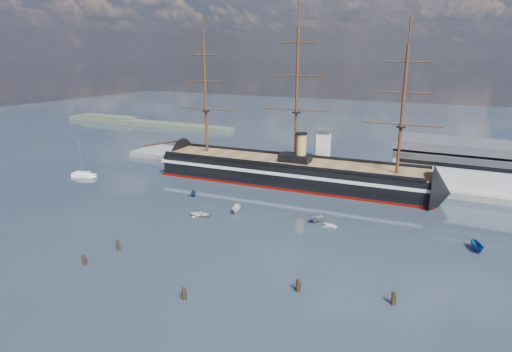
% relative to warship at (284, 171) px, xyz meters
% --- Properties ---
extents(ground, '(600.00, 600.00, 0.00)m').
position_rel_warship_xyz_m(ground, '(5.95, -20.00, -4.04)').
color(ground, '#232A36').
rests_on(ground, ground).
extents(quay, '(180.00, 18.00, 2.00)m').
position_rel_warship_xyz_m(quay, '(15.95, 16.00, -4.04)').
color(quay, slate).
rests_on(quay, ground).
extents(warehouse, '(63.00, 21.00, 11.60)m').
position_rel_warship_xyz_m(warehouse, '(63.95, 20.00, 3.95)').
color(warehouse, '#B7BABC').
rests_on(warehouse, ground).
extents(quay_tower, '(5.00, 5.00, 15.00)m').
position_rel_warship_xyz_m(quay_tower, '(8.95, 13.00, 5.72)').
color(quay_tower, silver).
rests_on(quay_tower, ground).
extents(shoreline, '(120.00, 10.00, 4.00)m').
position_rel_warship_xyz_m(shoreline, '(-133.28, 75.00, -2.59)').
color(shoreline, '#3F4C38').
rests_on(shoreline, ground).
extents(warship, '(113.27, 20.71, 53.94)m').
position_rel_warship_xyz_m(warship, '(0.00, 0.00, 0.00)').
color(warship, black).
rests_on(warship, ground).
extents(sailboat, '(8.70, 4.75, 13.36)m').
position_rel_warship_xyz_m(sailboat, '(-65.88, -24.73, -3.19)').
color(sailboat, white).
rests_on(sailboat, ground).
extents(motorboat_a, '(6.29, 3.61, 2.37)m').
position_rel_warship_xyz_m(motorboat_a, '(-0.62, -31.64, -4.04)').
color(motorboat_a, silver).
rests_on(motorboat_a, ground).
extents(motorboat_b, '(2.31, 3.94, 1.72)m').
position_rel_warship_xyz_m(motorboat_b, '(-7.48, -38.59, -4.04)').
color(motorboat_b, silver).
rests_on(motorboat_b, ground).
extents(motorboat_c, '(6.57, 4.09, 2.47)m').
position_rel_warship_xyz_m(motorboat_c, '(21.47, -28.16, -4.04)').
color(motorboat_c, slate).
rests_on(motorboat_c, ground).
extents(motorboat_d, '(6.98, 6.20, 2.41)m').
position_rel_warship_xyz_m(motorboat_d, '(-19.29, -25.04, -4.04)').
color(motorboat_d, navy).
rests_on(motorboat_d, ground).
extents(motorboat_e, '(2.05, 3.15, 1.37)m').
position_rel_warship_xyz_m(motorboat_e, '(25.69, -30.34, -4.04)').
color(motorboat_e, white).
rests_on(motorboat_e, ground).
extents(motorboat_f, '(6.33, 4.18, 2.38)m').
position_rel_warship_xyz_m(motorboat_f, '(57.89, -28.73, -4.04)').
color(motorboat_f, navy).
rests_on(motorboat_f, ground).
extents(piling_near_left, '(0.64, 0.64, 3.22)m').
position_rel_warship_xyz_m(piling_near_left, '(-12.48, -63.63, -4.04)').
color(piling_near_left, black).
rests_on(piling_near_left, ground).
extents(piling_near_mid, '(0.64, 0.64, 3.01)m').
position_rel_warship_xyz_m(piling_near_mid, '(12.05, -73.23, -4.04)').
color(piling_near_mid, black).
rests_on(piling_near_mid, ground).
extents(piling_near_right, '(0.64, 0.64, 3.17)m').
position_rel_warship_xyz_m(piling_near_right, '(28.91, -61.86, -4.04)').
color(piling_near_right, black).
rests_on(piling_near_right, ground).
extents(piling_far_right, '(0.64, 0.64, 3.14)m').
position_rel_warship_xyz_m(piling_far_right, '(45.00, -58.45, -4.04)').
color(piling_far_right, black).
rests_on(piling_far_right, ground).
extents(piling_extra, '(0.64, 0.64, 2.89)m').
position_rel_warship_xyz_m(piling_extra, '(-13.84, -71.82, -4.04)').
color(piling_extra, black).
rests_on(piling_extra, ground).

